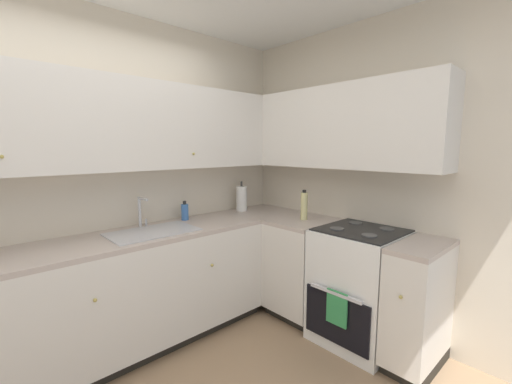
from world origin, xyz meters
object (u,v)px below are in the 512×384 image
(oven_range, at_px, (359,285))
(paper_towel_roll, at_px, (242,198))
(soap_bottle, at_px, (185,212))
(oil_bottle, at_px, (304,206))

(oven_range, height_order, paper_towel_roll, paper_towel_roll)
(paper_towel_roll, bearing_deg, soap_bottle, 178.26)
(paper_towel_roll, bearing_deg, oil_bottle, -78.41)
(soap_bottle, relative_size, oil_bottle, 0.64)
(oven_range, distance_m, paper_towel_roll, 1.41)
(soap_bottle, bearing_deg, oven_range, -57.59)
(oven_range, xyz_separation_m, paper_towel_roll, (-0.16, 1.28, 0.58))
(paper_towel_roll, distance_m, oil_bottle, 0.72)
(oven_range, height_order, oil_bottle, oil_bottle)
(oven_range, distance_m, soap_bottle, 1.62)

